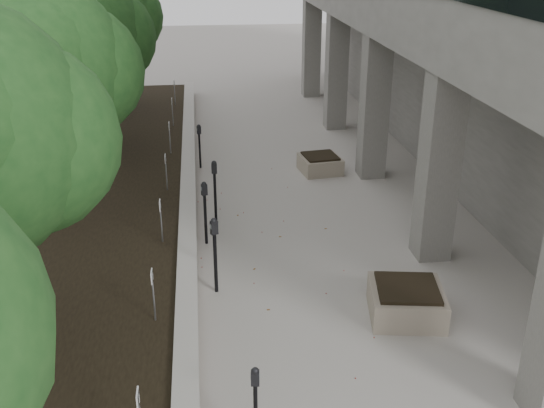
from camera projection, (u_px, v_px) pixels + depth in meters
retaining_wall at (188, 202)px, 15.87m from camera, size 0.39×26.00×0.50m
planting_bed at (38, 211)px, 15.50m from camera, size 7.00×26.00×0.40m
crabapple_tree_3 at (41, 103)px, 13.51m from camera, size 4.60×4.00×5.44m
crabapple_tree_4 at (79, 61)px, 18.08m from camera, size 4.60×4.00×5.44m
crabapple_tree_5 at (102, 35)px, 22.65m from camera, size 4.60×4.00×5.44m
parking_sign_3 at (153, 296)px, 10.55m from camera, size 0.04×0.22×0.96m
parking_sign_4 at (161, 221)px, 13.29m from camera, size 0.04×0.22×0.96m
parking_sign_5 at (166, 172)px, 16.03m from camera, size 0.04×0.22×0.96m
parking_sign_6 at (170, 138)px, 18.77m from camera, size 0.04×0.22×0.96m
parking_sign_7 at (173, 112)px, 21.51m from camera, size 0.04×0.22×0.96m
parking_sign_8 at (175, 92)px, 24.25m from camera, size 0.04×0.22×0.96m
parking_meter_1 at (256, 408)px, 8.37m from camera, size 0.14×0.11×1.30m
parking_meter_2 at (215, 256)px, 12.06m from camera, size 0.19×0.16×1.58m
parking_meter_3 at (215, 191)px, 15.20m from camera, size 0.15×0.11×1.53m
parking_meter_4 at (205, 213)px, 14.01m from camera, size 0.17×0.14×1.49m
parking_meter_5 at (200, 146)px, 18.68m from camera, size 0.15×0.13×1.34m
planter_front at (406, 301)px, 11.47m from camera, size 1.50×1.50×0.61m
planter_back at (320, 163)px, 18.52m from camera, size 1.25×1.25×0.52m
berry_scatter at (276, 287)px, 12.50m from camera, size 3.30×14.10×0.02m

